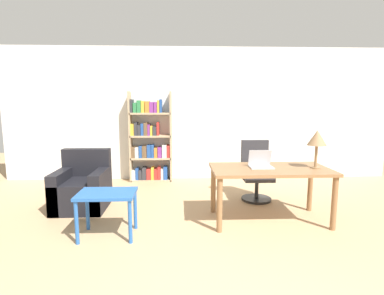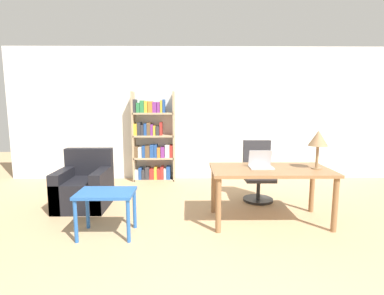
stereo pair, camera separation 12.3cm
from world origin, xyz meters
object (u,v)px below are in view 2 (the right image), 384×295
laptop (261,164)px  side_table_blue (106,199)px  desk (270,176)px  office_chair (258,173)px  armchair (85,188)px  bookshelf (153,142)px  table_lamp (318,139)px

laptop → side_table_blue: laptop is taller
desk → office_chair: office_chair is taller
desk → office_chair: size_ratio=1.60×
armchair → bookshelf: bearing=61.3°
office_chair → bookshelf: 2.28m
desk → laptop: laptop is taller
bookshelf → armchair: bearing=-118.7°
laptop → bookshelf: bookshelf is taller
office_chair → desk: bearing=-93.4°
office_chair → side_table_blue: (-2.11, -1.32, 0.01)m
table_lamp → side_table_blue: 2.76m
desk → office_chair: 0.94m
table_lamp → armchair: (-3.27, 0.64, -0.82)m
side_table_blue → laptop: bearing=12.8°
table_lamp → armchair: bearing=168.8°
desk → bookshelf: bearing=129.5°
desk → armchair: 2.76m
side_table_blue → office_chair: bearing=31.9°
office_chair → armchair: bearing=-173.7°
table_lamp → office_chair: size_ratio=0.52×
desk → office_chair: bearing=86.6°
desk → armchair: armchair is taller
laptop → table_lamp: size_ratio=0.60×
desk → armchair: bearing=167.1°
table_lamp → bookshelf: (-2.40, 2.22, -0.33)m
laptop → side_table_blue: 2.02m
bookshelf → office_chair: bearing=-34.4°
desk → table_lamp: 0.77m
armchair → desk: bearing=-12.9°
armchair → laptop: bearing=-12.7°
desk → bookshelf: 2.84m
side_table_blue → armchair: size_ratio=0.77×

